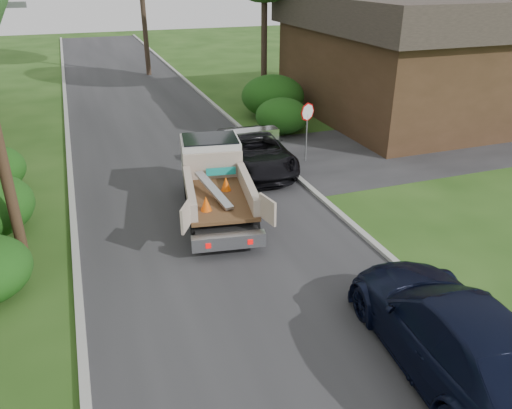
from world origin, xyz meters
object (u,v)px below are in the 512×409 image
Objects in this scene: stop_sign at (307,120)px; navy_suv at (454,334)px; house_right at (402,56)px; flatbed_truck at (214,174)px; black_pickup at (255,151)px.

navy_suv is at bearing -101.27° from stop_sign.
house_right is 2.25× the size of flatbed_truck.
stop_sign is 0.42× the size of navy_suv.
stop_sign is at bearing 7.26° from black_pickup.
navy_suv is (-2.36, -11.83, -0.93)m from stop_sign.
navy_suv is (-0.10, -11.76, 0.11)m from black_pickup.
flatbed_truck is 0.98× the size of navy_suv.
flatbed_truck is 9.29m from navy_suv.
house_right is at bearing -115.19° from navy_suv.
flatbed_truck is 1.08× the size of black_pickup.
stop_sign reaches higher than navy_suv.
house_right is 2.43× the size of black_pickup.
black_pickup is (-10.06, -5.07, -2.42)m from house_right.
stop_sign is 5.55m from flatbed_truck.
house_right reaches higher than stop_sign.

